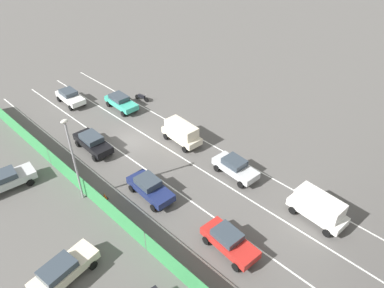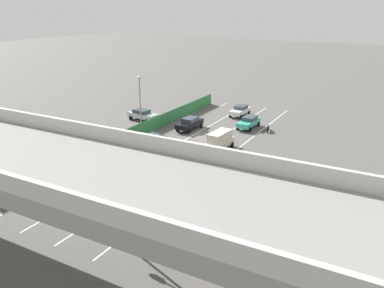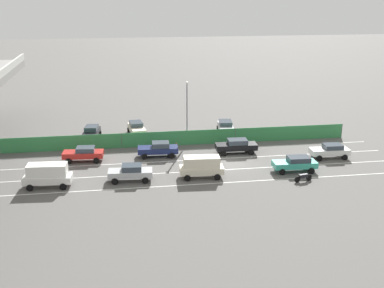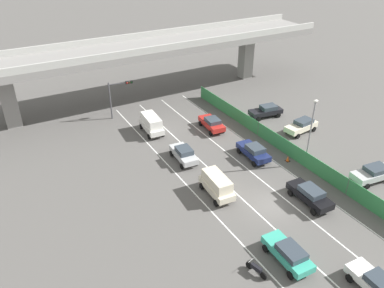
% 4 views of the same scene
% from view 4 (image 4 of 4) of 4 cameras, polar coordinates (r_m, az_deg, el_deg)
% --- Properties ---
extents(ground_plane, '(300.00, 300.00, 0.00)m').
position_cam_4_polar(ground_plane, '(36.91, 11.70, -8.95)').
color(ground_plane, '#565451').
extents(lane_line_left_edge, '(0.14, 45.34, 0.01)m').
position_cam_4_polar(lane_line_left_edge, '(37.30, 0.74, -7.73)').
color(lane_line_left_edge, silver).
rests_on(lane_line_left_edge, ground).
extents(lane_line_mid_left, '(0.14, 45.34, 0.01)m').
position_cam_4_polar(lane_line_mid_left, '(38.85, 5.28, -6.13)').
color(lane_line_mid_left, silver).
rests_on(lane_line_mid_left, ground).
extents(lane_line_mid_right, '(0.14, 45.34, 0.01)m').
position_cam_4_polar(lane_line_mid_right, '(40.66, 9.42, -4.63)').
color(lane_line_mid_right, silver).
rests_on(lane_line_mid_right, ground).
extents(lane_line_right_edge, '(0.14, 45.34, 0.01)m').
position_cam_4_polar(lane_line_right_edge, '(42.68, 13.18, -3.24)').
color(lane_line_right_edge, silver).
rests_on(lane_line_right_edge, ground).
extents(elevated_overpass, '(57.71, 8.05, 8.77)m').
position_cam_4_polar(elevated_overpass, '(56.31, -7.40, 13.49)').
color(elevated_overpass, gray).
rests_on(elevated_overpass, ground).
extents(green_fence, '(0.10, 41.44, 1.78)m').
position_cam_4_polar(green_fence, '(43.53, 15.41, -1.47)').
color(green_fence, '#338447').
rests_on(green_fence, ground).
extents(car_sedan_white, '(2.11, 4.35, 1.58)m').
position_cam_4_polar(car_sedan_white, '(31.40, 25.84, -18.22)').
color(car_sedan_white, white).
rests_on(car_sedan_white, ground).
extents(car_sedan_red, '(2.27, 4.48, 1.59)m').
position_cam_4_polar(car_sedan_red, '(48.67, 2.97, 3.14)').
color(car_sedan_red, red).
rests_on(car_sedan_red, ground).
extents(car_sedan_navy, '(2.21, 4.57, 1.65)m').
position_cam_4_polar(car_sedan_navy, '(43.05, 9.16, -1.06)').
color(car_sedan_navy, navy).
rests_on(car_sedan_navy, ground).
extents(car_sedan_black, '(2.13, 4.75, 1.65)m').
position_cam_4_polar(car_sedan_black, '(37.62, 17.14, -7.19)').
color(car_sedan_black, black).
rests_on(car_sedan_black, ground).
extents(car_van_cream, '(2.20, 4.45, 2.18)m').
position_cam_4_polar(car_van_cream, '(36.81, 3.72, -6.00)').
color(car_van_cream, beige).
rests_on(car_van_cream, ground).
extents(car_sedan_silver, '(2.20, 4.40, 1.64)m').
position_cam_4_polar(car_sedan_silver, '(42.07, -1.24, -1.43)').
color(car_sedan_silver, '#B7BABC').
rests_on(car_sedan_silver, ground).
extents(car_taxi_teal, '(2.11, 4.53, 1.58)m').
position_cam_4_polar(car_taxi_teal, '(31.41, 14.12, -15.44)').
color(car_taxi_teal, teal).
rests_on(car_taxi_teal, ground).
extents(car_van_white, '(2.28, 4.58, 2.27)m').
position_cam_4_polar(car_van_white, '(47.93, -6.04, 3.07)').
color(car_van_white, silver).
rests_on(car_van_white, ground).
extents(motorcycle, '(0.71, 1.92, 0.93)m').
position_cam_4_polar(motorcycle, '(30.41, 9.54, -17.87)').
color(motorcycle, black).
rests_on(motorcycle, ground).
extents(parked_wagon_silver, '(4.80, 2.47, 1.63)m').
position_cam_4_polar(parked_wagon_silver, '(43.00, 25.45, -3.92)').
color(parked_wagon_silver, '#B2B5B7').
rests_on(parked_wagon_silver, ground).
extents(parked_sedan_cream, '(4.70, 2.37, 1.66)m').
position_cam_4_polar(parked_sedan_cream, '(49.82, 16.00, 2.66)').
color(parked_sedan_cream, beige).
rests_on(parked_sedan_cream, ground).
extents(parked_sedan_dark, '(4.70, 2.43, 1.62)m').
position_cam_4_polar(parked_sedan_dark, '(52.88, 11.00, 4.89)').
color(parked_sedan_dark, black).
rests_on(parked_sedan_dark, ground).
extents(traffic_light, '(3.25, 0.80, 5.09)m').
position_cam_4_polar(traffic_light, '(51.63, -10.93, 7.58)').
color(traffic_light, '#47474C').
rests_on(traffic_light, ground).
extents(street_lamp, '(0.60, 0.36, 7.65)m').
position_cam_4_polar(street_lamp, '(41.41, 17.31, 2.43)').
color(street_lamp, gray).
rests_on(street_lamp, ground).
extents(traffic_cone, '(0.47, 0.47, 0.64)m').
position_cam_4_polar(traffic_cone, '(43.59, 14.06, -2.15)').
color(traffic_cone, orange).
rests_on(traffic_cone, ground).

